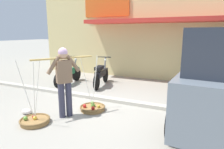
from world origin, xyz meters
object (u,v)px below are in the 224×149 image
at_px(fruit_vendor, 64,78).
at_px(plastic_litter_bag, 27,111).
at_px(motorcycle_second_in_row, 101,74).
at_px(motorcycle_nearest_shop, 68,73).
at_px(fruit_basket_left_side, 35,120).
at_px(fruit_basket_right_side, 93,108).

distance_m(fruit_vendor, plastic_litter_bag, 1.38).
bearing_deg(motorcycle_second_in_row, motorcycle_nearest_shop, -165.20).
bearing_deg(plastic_litter_bag, fruit_basket_left_side, -28.50).
height_order(motorcycle_second_in_row, plastic_litter_bag, motorcycle_second_in_row).
relative_size(fruit_basket_left_side, motorcycle_nearest_shop, 0.80).
relative_size(fruit_vendor, motorcycle_nearest_shop, 0.93).
height_order(fruit_basket_right_side, plastic_litter_bag, fruit_basket_right_side).
height_order(fruit_vendor, fruit_basket_right_side, fruit_vendor).
height_order(fruit_basket_left_side, plastic_litter_bag, fruit_basket_left_side).
bearing_deg(fruit_basket_left_side, motorcycle_nearest_shop, 114.33).
relative_size(fruit_basket_right_side, motorcycle_nearest_shop, 0.80).
distance_m(motorcycle_second_in_row, plastic_litter_bag, 3.26).
relative_size(fruit_basket_right_side, plastic_litter_bag, 5.18).
bearing_deg(fruit_basket_left_side, fruit_basket_right_side, 56.35).
xyz_separation_m(fruit_basket_right_side, motorcycle_nearest_shop, (-2.25, 1.96, 0.38)).
relative_size(fruit_vendor, plastic_litter_bag, 6.05).
bearing_deg(motorcycle_nearest_shop, fruit_basket_right_side, -41.10).
bearing_deg(fruit_basket_left_side, plastic_litter_bag, 151.50).
bearing_deg(plastic_litter_bag, fruit_basket_right_side, 32.48).
height_order(fruit_basket_left_side, motorcycle_second_in_row, fruit_basket_left_side).
height_order(fruit_basket_right_side, motorcycle_second_in_row, fruit_basket_right_side).
distance_m(fruit_basket_left_side, motorcycle_second_in_row, 3.55).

